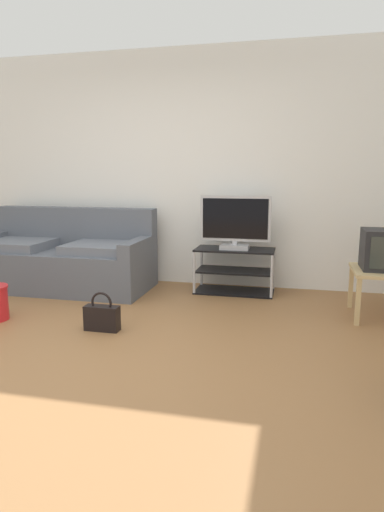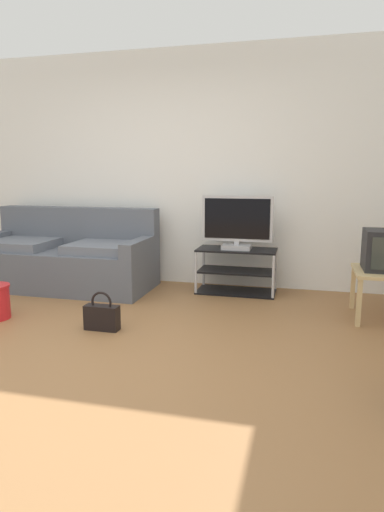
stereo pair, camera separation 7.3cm
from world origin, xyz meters
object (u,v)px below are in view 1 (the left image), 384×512
tv_stand (235,271)px  flat_tv (235,223)px  handbag (102,317)px  couch (64,259)px

tv_stand → flat_tv: size_ratio=1.13×
tv_stand → handbag: tv_stand is taller
tv_stand → flat_tv: flat_tv is taller
flat_tv → handbag: (-0.91, -1.46, -0.66)m
couch → flat_tv: (1.95, 0.20, 0.45)m
tv_stand → handbag: (-0.91, -1.48, -0.13)m
tv_stand → handbag: 1.74m
couch → tv_stand: (1.95, 0.22, -0.09)m
couch → flat_tv: bearing=5.8°
couch → handbag: couch is taller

